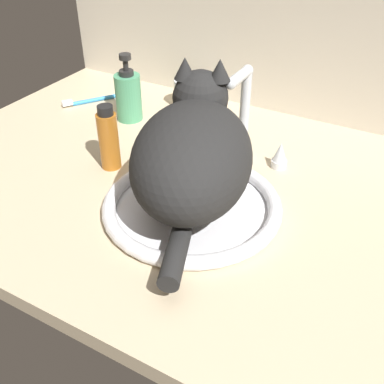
{
  "coord_description": "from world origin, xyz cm",
  "views": [
    {
      "loc": [
        36.32,
        -64.26,
        53.24
      ],
      "look_at": [
        4.56,
        -7.76,
        7.0
      ],
      "focal_mm": 43.13,
      "sensor_mm": 36.0,
      "label": 1
    }
  ],
  "objects_px": {
    "amber_bottle": "(109,139)",
    "sink_basin": "(192,205)",
    "soap_pump_bottle": "(128,96)",
    "faucet": "(242,126)",
    "cat": "(194,151)",
    "metal_jar": "(188,93)",
    "toothbrush": "(96,99)"
  },
  "relations": [
    {
      "from": "cat",
      "to": "soap_pump_bottle",
      "type": "height_order",
      "value": "cat"
    },
    {
      "from": "soap_pump_bottle",
      "to": "toothbrush",
      "type": "bearing_deg",
      "value": 164.22
    },
    {
      "from": "amber_bottle",
      "to": "sink_basin",
      "type": "bearing_deg",
      "value": -12.53
    },
    {
      "from": "faucet",
      "to": "metal_jar",
      "type": "distance_m",
      "value": 0.28
    },
    {
      "from": "soap_pump_bottle",
      "to": "cat",
      "type": "bearing_deg",
      "value": -36.84
    },
    {
      "from": "soap_pump_bottle",
      "to": "faucet",
      "type": "bearing_deg",
      "value": -6.91
    },
    {
      "from": "sink_basin",
      "to": "metal_jar",
      "type": "height_order",
      "value": "metal_jar"
    },
    {
      "from": "toothbrush",
      "to": "sink_basin",
      "type": "bearing_deg",
      "value": -32.36
    },
    {
      "from": "faucet",
      "to": "soap_pump_bottle",
      "type": "bearing_deg",
      "value": 173.09
    },
    {
      "from": "cat",
      "to": "amber_bottle",
      "type": "height_order",
      "value": "cat"
    },
    {
      "from": "soap_pump_bottle",
      "to": "toothbrush",
      "type": "distance_m",
      "value": 0.15
    },
    {
      "from": "soap_pump_bottle",
      "to": "amber_bottle",
      "type": "xyz_separation_m",
      "value": [
        0.09,
        -0.19,
        0.0
      ]
    },
    {
      "from": "faucet",
      "to": "cat",
      "type": "height_order",
      "value": "cat"
    },
    {
      "from": "cat",
      "to": "sink_basin",
      "type": "bearing_deg",
      "value": -69.17
    },
    {
      "from": "soap_pump_bottle",
      "to": "toothbrush",
      "type": "xyz_separation_m",
      "value": [
        -0.13,
        0.04,
        -0.05
      ]
    },
    {
      "from": "sink_basin",
      "to": "cat",
      "type": "relative_size",
      "value": 0.82
    },
    {
      "from": "sink_basin",
      "to": "soap_pump_bottle",
      "type": "relative_size",
      "value": 2.0
    },
    {
      "from": "soap_pump_bottle",
      "to": "metal_jar",
      "type": "bearing_deg",
      "value": 55.64
    },
    {
      "from": "amber_bottle",
      "to": "soap_pump_bottle",
      "type": "bearing_deg",
      "value": 115.61
    },
    {
      "from": "faucet",
      "to": "soap_pump_bottle",
      "type": "xyz_separation_m",
      "value": [
        -0.31,
        0.04,
        -0.02
      ]
    },
    {
      "from": "sink_basin",
      "to": "toothbrush",
      "type": "xyz_separation_m",
      "value": [
        -0.44,
        0.28,
        -0.0
      ]
    },
    {
      "from": "faucet",
      "to": "metal_jar",
      "type": "bearing_deg",
      "value": 143.19
    },
    {
      "from": "metal_jar",
      "to": "sink_basin",
      "type": "bearing_deg",
      "value": -59.22
    },
    {
      "from": "sink_basin",
      "to": "faucet",
      "type": "distance_m",
      "value": 0.21
    },
    {
      "from": "cat",
      "to": "soap_pump_bottle",
      "type": "xyz_separation_m",
      "value": [
        -0.3,
        0.23,
        -0.05
      ]
    },
    {
      "from": "sink_basin",
      "to": "faucet",
      "type": "xyz_separation_m",
      "value": [
        0.0,
        0.21,
        0.06
      ]
    },
    {
      "from": "soap_pump_bottle",
      "to": "toothbrush",
      "type": "height_order",
      "value": "soap_pump_bottle"
    },
    {
      "from": "sink_basin",
      "to": "faucet",
      "type": "relative_size",
      "value": 1.59
    },
    {
      "from": "amber_bottle",
      "to": "faucet",
      "type": "bearing_deg",
      "value": 36.28
    },
    {
      "from": "sink_basin",
      "to": "metal_jar",
      "type": "distance_m",
      "value": 0.43
    },
    {
      "from": "toothbrush",
      "to": "amber_bottle",
      "type": "bearing_deg",
      "value": -45.59
    },
    {
      "from": "metal_jar",
      "to": "amber_bottle",
      "type": "distance_m",
      "value": 0.32
    }
  ]
}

